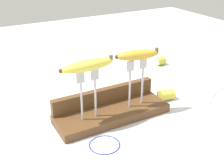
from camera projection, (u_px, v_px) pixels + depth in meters
The scene contains 11 objects.
ground_plane at pixel (112, 117), 1.05m from camera, with size 3.00×3.00×0.00m, color silver.
wooden_board at pixel (112, 113), 1.04m from camera, with size 0.41×0.14×0.03m, color brown.
board_backstop at pixel (104, 96), 1.07m from camera, with size 0.40×0.02×0.06m, color brown.
fork_stand_left at pixel (88, 90), 0.94m from camera, with size 0.08×0.01×0.17m.
fork_stand_right at pixel (136, 78), 1.02m from camera, with size 0.08×0.01×0.17m.
banana_raised_left at pixel (87, 65), 0.91m from camera, with size 0.18×0.05×0.04m.
banana_raised_right at pixel (137, 55), 0.99m from camera, with size 0.16×0.07×0.04m.
fork_fallen_near at pixel (213, 96), 1.19m from camera, with size 0.19×0.09×0.01m.
banana_chunk_near at pixel (160, 61), 1.49m from camera, with size 0.05×0.05×0.04m.
banana_chunk_far at pixel (167, 94), 1.16m from camera, with size 0.07×0.05×0.04m.
wire_coil at pixel (105, 144), 0.90m from camera, with size 0.10×0.10×0.00m, color #1E2DA5.
Camera 1 is at (-0.43, -0.78, 0.56)m, focal length 47.19 mm.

